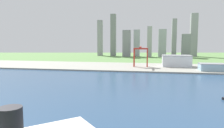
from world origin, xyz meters
The scene contains 7 objects.
ground_plane centered at (0.00, 300.00, 0.00)m, with size 2400.00×2400.00×0.00m, color #628D4C.
water_bay centered at (0.00, 240.00, 0.07)m, with size 840.00×360.00×0.15m, color #2D4C70.
industrial_pier centered at (0.00, 490.00, 1.25)m, with size 840.00×140.00×2.50m, color #9A998E.
port_crane_red centered at (-2.47, 483.84, 31.59)m, with size 28.32×37.75×40.05m.
warehouse_main centered at (68.20, 504.23, 13.88)m, with size 56.44×37.07×22.72m.
warehouse_annex centered at (121.40, 449.30, 8.83)m, with size 41.76×28.02×12.62m.
distant_skyline centered at (20.50, 817.34, 57.83)m, with size 352.86×74.68×149.71m.
Camera 1 is at (19.35, 61.95, 52.77)m, focal length 33.98 mm.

